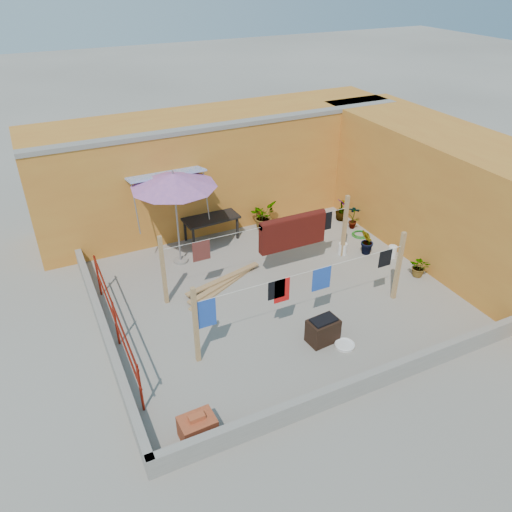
% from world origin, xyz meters
% --- Properties ---
extents(ground, '(80.00, 80.00, 0.00)m').
position_xyz_m(ground, '(0.00, 0.00, 0.00)').
color(ground, '#9E998E').
rests_on(ground, ground).
extents(wall_back, '(11.00, 3.27, 3.21)m').
position_xyz_m(wall_back, '(0.50, 4.69, 1.61)').
color(wall_back, '#C37F2B').
rests_on(wall_back, ground).
extents(wall_right, '(2.40, 9.00, 3.20)m').
position_xyz_m(wall_right, '(5.20, 0.00, 1.60)').
color(wall_right, '#C37F2B').
rests_on(wall_right, ground).
extents(parapet_front, '(8.30, 0.16, 0.44)m').
position_xyz_m(parapet_front, '(0.00, -3.58, 0.22)').
color(parapet_front, gray).
rests_on(parapet_front, ground).
extents(parapet_left, '(0.16, 7.30, 0.44)m').
position_xyz_m(parapet_left, '(-4.08, 0.00, 0.22)').
color(parapet_left, gray).
rests_on(parapet_left, ground).
extents(red_railing, '(0.05, 4.20, 1.10)m').
position_xyz_m(red_railing, '(-3.85, -0.20, 0.72)').
color(red_railing, maroon).
rests_on(red_railing, ground).
extents(clothesline_rig, '(5.09, 2.35, 1.80)m').
position_xyz_m(clothesline_rig, '(0.67, 0.53, 1.07)').
color(clothesline_rig, tan).
rests_on(clothesline_rig, ground).
extents(patio_umbrella, '(2.41, 2.41, 2.61)m').
position_xyz_m(patio_umbrella, '(-1.61, 2.42, 2.35)').
color(patio_umbrella, gray).
rests_on(patio_umbrella, ground).
extents(outdoor_table, '(1.61, 0.87, 0.73)m').
position_xyz_m(outdoor_table, '(-0.41, 3.20, 0.66)').
color(outdoor_table, black).
rests_on(outdoor_table, ground).
extents(brick_stack, '(0.63, 0.47, 0.53)m').
position_xyz_m(brick_stack, '(-3.16, -3.20, 0.23)').
color(brick_stack, '#B14928').
rests_on(brick_stack, ground).
extents(lumber_pile, '(2.26, 1.20, 0.14)m').
position_xyz_m(lumber_pile, '(-1.04, 0.86, 0.07)').
color(lumber_pile, tan).
rests_on(lumber_pile, ground).
extents(brazier, '(0.69, 0.49, 0.58)m').
position_xyz_m(brazier, '(0.11, -1.99, 0.28)').
color(brazier, black).
rests_on(brazier, ground).
extents(white_basin, '(0.43, 0.43, 0.08)m').
position_xyz_m(white_basin, '(0.44, -2.36, 0.04)').
color(white_basin, silver).
rests_on(white_basin, ground).
extents(water_jug_a, '(0.24, 0.24, 0.38)m').
position_xyz_m(water_jug_a, '(2.55, 0.86, 0.17)').
color(water_jug_a, silver).
rests_on(water_jug_a, ground).
extents(water_jug_b, '(0.24, 0.24, 0.37)m').
position_xyz_m(water_jug_b, '(3.70, 0.15, 0.17)').
color(water_jug_b, silver).
rests_on(water_jug_b, ground).
extents(green_hose, '(0.50, 0.50, 0.07)m').
position_xyz_m(green_hose, '(3.64, 1.52, 0.03)').
color(green_hose, '#1C7C1B').
rests_on(green_hose, ground).
extents(plant_back_a, '(0.99, 0.97, 0.84)m').
position_xyz_m(plant_back_a, '(1.25, 3.20, 0.42)').
color(plant_back_a, '#175119').
rests_on(plant_back_a, ground).
extents(plant_back_b, '(0.43, 0.43, 0.69)m').
position_xyz_m(plant_back_b, '(3.70, 2.63, 0.35)').
color(plant_back_b, '#175119').
rests_on(plant_back_b, ground).
extents(plant_right_a, '(0.47, 0.47, 0.76)m').
position_xyz_m(plant_right_a, '(3.70, 2.01, 0.38)').
color(plant_right_a, '#175119').
rests_on(plant_right_a, ground).
extents(plant_right_b, '(0.52, 0.54, 0.78)m').
position_xyz_m(plant_right_b, '(3.14, 0.57, 0.39)').
color(plant_right_b, '#175119').
rests_on(plant_right_b, ground).
extents(plant_right_c, '(0.66, 0.67, 0.56)m').
position_xyz_m(plant_right_c, '(3.70, -0.92, 0.28)').
color(plant_right_c, '#175119').
rests_on(plant_right_c, ground).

